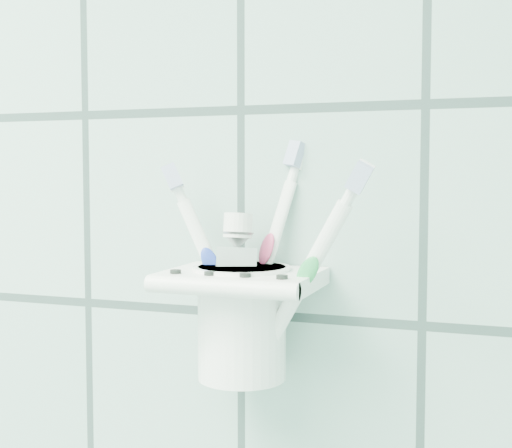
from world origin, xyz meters
TOP-DOWN VIEW (x-y plane):
  - holder_bracket at (0.67, 1.15)m, footprint 0.13×0.10m
  - cup at (0.66, 1.16)m, footprint 0.08×0.08m
  - toothbrush_pink at (0.67, 1.16)m, footprint 0.08×0.02m
  - toothbrush_blue at (0.66, 1.16)m, footprint 0.05×0.05m
  - toothbrush_orange at (0.68, 1.15)m, footprint 0.09×0.03m
  - toothpaste_tube at (0.66, 1.15)m, footprint 0.04×0.04m

SIDE VIEW (x-z plane):
  - cup at x=0.66m, z-range 1.21..1.30m
  - holder_bracket at x=0.67m, z-range 1.27..1.31m
  - toothpaste_tube at x=0.66m, z-range 1.22..1.36m
  - toothbrush_pink at x=0.67m, z-range 1.22..1.40m
  - toothbrush_orange at x=0.68m, z-range 1.22..1.41m
  - toothbrush_blue at x=0.66m, z-range 1.21..1.41m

